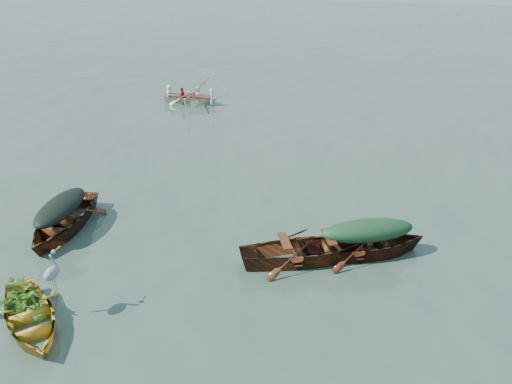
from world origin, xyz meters
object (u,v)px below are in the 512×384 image
yellow_dinghy (32,327)px  dark_covered_boat (65,230)px  open_wooden_boat (306,261)px  rowed_boat (191,104)px  heron (53,280)px  green_tarp_boat (365,255)px

yellow_dinghy → dark_covered_boat: bearing=68.0°
open_wooden_boat → rowed_boat: size_ratio=1.17×
rowed_boat → yellow_dinghy: bearing=-172.8°
heron → dark_covered_boat: bearing=76.0°
yellow_dinghy → rowed_boat: 15.71m
heron → green_tarp_boat: bearing=-13.3°
dark_covered_boat → heron: heron is taller
dark_covered_boat → open_wooden_boat: (6.27, 0.35, 0.00)m
rowed_boat → heron: size_ratio=3.95×
green_tarp_boat → heron: (-5.57, -3.91, 0.87)m
rowed_boat → heron: 15.38m
yellow_dinghy → dark_covered_boat: (-1.66, 3.36, 0.00)m
green_tarp_boat → heron: heron is taller
green_tarp_boat → open_wooden_boat: 1.44m
yellow_dinghy → open_wooden_boat: size_ratio=0.71×
dark_covered_boat → heron: 3.63m
dark_covered_boat → rowed_boat: (-1.60, 12.02, 0.00)m
dark_covered_boat → green_tarp_boat: size_ratio=0.98×
yellow_dinghy → open_wooden_boat: 5.92m
dark_covered_boat → open_wooden_boat: bearing=-5.4°
heron → yellow_dinghy: bearing=-174.8°
yellow_dinghy → rowed_boat: (-3.26, 15.37, 0.00)m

